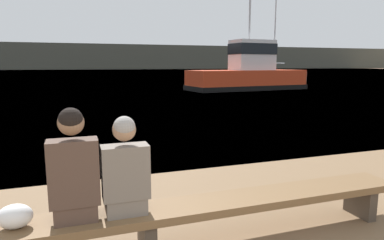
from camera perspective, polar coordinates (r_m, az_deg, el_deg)
water_surface at (r=125.58m, az=-18.85°, el=7.96°), size 240.00×240.00×0.00m
far_shoreline at (r=132.46m, az=-18.97°, el=9.95°), size 600.00×12.00×8.99m
bench_main at (r=3.52m, az=-7.59°, el=-15.95°), size 5.96×0.48×0.45m
person_left at (r=3.26m, az=-19.11°, el=-7.92°), size 0.43×0.37×1.04m
person_right at (r=3.30m, az=-11.06°, el=-8.33°), size 0.43×0.36×0.95m
shopping_bag at (r=3.44m, az=-27.42°, el=-14.07°), size 0.29×0.22×0.21m
tugboat_red at (r=25.89m, az=9.32°, el=7.57°), size 9.19×4.03×7.01m
moored_sailboat at (r=35.92m, az=13.75°, el=6.97°), size 6.98×3.67×8.54m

